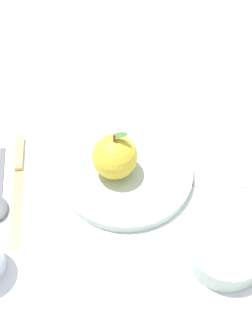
{
  "coord_description": "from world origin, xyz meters",
  "views": [
    {
      "loc": [
        -0.15,
        -0.44,
        0.62
      ],
      "look_at": [
        0.03,
        -0.01,
        0.02
      ],
      "focal_mm": 47.9,
      "sensor_mm": 36.0,
      "label": 1
    }
  ],
  "objects_px": {
    "knife": "(18,178)",
    "linen_napkin": "(223,155)",
    "apple": "(115,157)",
    "dinner_plate": "(126,172)",
    "side_bowl": "(225,248)"
  },
  "relations": [
    {
      "from": "knife",
      "to": "linen_napkin",
      "type": "height_order",
      "value": "knife"
    },
    {
      "from": "knife",
      "to": "apple",
      "type": "bearing_deg",
      "value": -22.02
    },
    {
      "from": "dinner_plate",
      "to": "side_bowl",
      "type": "distance_m",
      "value": 0.21
    },
    {
      "from": "dinner_plate",
      "to": "linen_napkin",
      "type": "bearing_deg",
      "value": -9.28
    },
    {
      "from": "knife",
      "to": "linen_napkin",
      "type": "bearing_deg",
      "value": -15.31
    },
    {
      "from": "linen_napkin",
      "to": "apple",
      "type": "bearing_deg",
      "value": 170.34
    },
    {
      "from": "dinner_plate",
      "to": "side_bowl",
      "type": "bearing_deg",
      "value": -69.66
    },
    {
      "from": "side_bowl",
      "to": "linen_napkin",
      "type": "relative_size",
      "value": 0.85
    },
    {
      "from": "apple",
      "to": "linen_napkin",
      "type": "height_order",
      "value": "apple"
    },
    {
      "from": "dinner_plate",
      "to": "apple",
      "type": "xyz_separation_m",
      "value": [
        -0.02,
        0.0,
        0.04
      ]
    },
    {
      "from": "dinner_plate",
      "to": "knife",
      "type": "bearing_deg",
      "value": 158.84
    },
    {
      "from": "dinner_plate",
      "to": "linen_napkin",
      "type": "distance_m",
      "value": 0.18
    },
    {
      "from": "apple",
      "to": "knife",
      "type": "relative_size",
      "value": 0.41
    },
    {
      "from": "dinner_plate",
      "to": "apple",
      "type": "distance_m",
      "value": 0.05
    },
    {
      "from": "dinner_plate",
      "to": "knife",
      "type": "xyz_separation_m",
      "value": [
        -0.17,
        0.07,
        -0.01
      ]
    }
  ]
}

